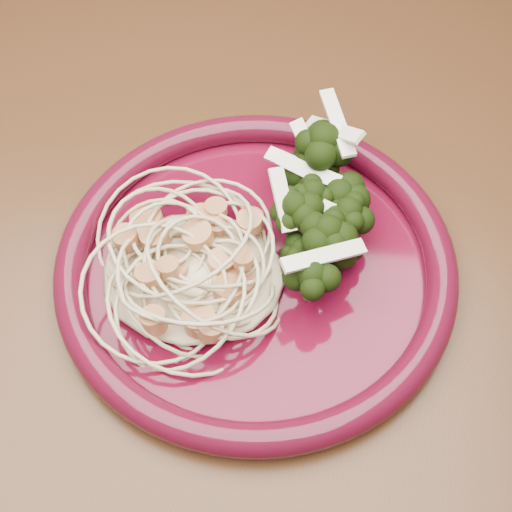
{
  "coord_description": "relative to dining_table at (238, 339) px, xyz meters",
  "views": [
    {
      "loc": [
        0.04,
        -0.28,
        1.19
      ],
      "look_at": [
        0.01,
        0.01,
        0.77
      ],
      "focal_mm": 50.0,
      "sensor_mm": 36.0,
      "label": 1
    }
  ],
  "objects": [
    {
      "name": "dinner_plate",
      "position": [
        0.01,
        0.01,
        0.11
      ],
      "size": [
        0.37,
        0.37,
        0.02
      ],
      "rotation": [
        0.0,
        0.0,
        0.34
      ],
      "color": "#4C0719",
      "rests_on": "dining_table"
    },
    {
      "name": "broccoli_pile",
      "position": [
        0.07,
        0.02,
        0.13
      ],
      "size": [
        0.13,
        0.16,
        0.05
      ],
      "primitive_type": "ellipsoid",
      "rotation": [
        0.0,
        0.0,
        0.34
      ],
      "color": "black",
      "rests_on": "dinner_plate"
    },
    {
      "name": "spaghetti_pile",
      "position": [
        -0.03,
        -0.01,
        0.12
      ],
      "size": [
        0.16,
        0.15,
        0.03
      ],
      "primitive_type": "ellipsoid",
      "rotation": [
        0.0,
        0.0,
        0.34
      ],
      "color": "#C6B78B",
      "rests_on": "dinner_plate"
    },
    {
      "name": "dining_table",
      "position": [
        0.0,
        0.0,
        0.0
      ],
      "size": [
        1.2,
        0.8,
        0.75
      ],
      "color": "#472814",
      "rests_on": "ground"
    },
    {
      "name": "scallop_cluster",
      "position": [
        -0.03,
        -0.01,
        0.15
      ],
      "size": [
        0.14,
        0.14,
        0.04
      ],
      "primitive_type": null,
      "rotation": [
        0.0,
        0.0,
        0.34
      ],
      "color": "#C6834D",
      "rests_on": "spaghetti_pile"
    },
    {
      "name": "onion_garnish",
      "position": [
        0.07,
        0.02,
        0.16
      ],
      "size": [
        0.09,
        0.1,
        0.06
      ],
      "primitive_type": null,
      "rotation": [
        0.0,
        0.0,
        0.34
      ],
      "color": "#EDE8CA",
      "rests_on": "broccoli_pile"
    }
  ]
}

